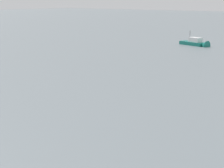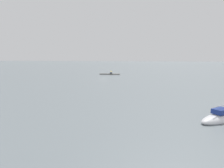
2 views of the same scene
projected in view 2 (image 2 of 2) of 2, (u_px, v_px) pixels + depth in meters
name	position (u px, v px, depth m)	size (l,w,h in m)	color
ground_plane	(104.00, 79.00, 79.67)	(500.00, 500.00, 0.00)	slate
seawall_pier	(110.00, 74.00, 95.86)	(9.73, 1.45, 0.55)	gray
person_seated_dark_left	(112.00, 73.00, 95.69)	(0.49, 0.66, 0.73)	#1E2333
person_seated_blue_right	(110.00, 73.00, 95.54)	(0.49, 0.66, 0.73)	#1E2333
umbrella_open_yellow	(111.00, 71.00, 95.51)	(1.30, 1.30, 1.28)	black
sailboat_white_near	(222.00, 117.00, 28.22)	(8.24, 7.23, 11.94)	silver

